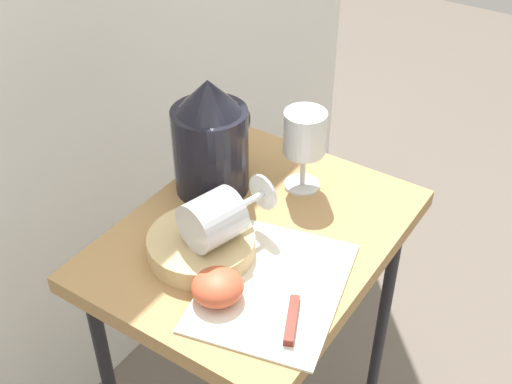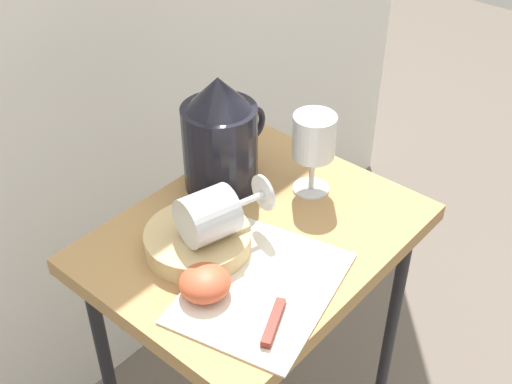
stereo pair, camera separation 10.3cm
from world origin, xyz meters
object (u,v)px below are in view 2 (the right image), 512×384
(basket_tray, at_px, (198,241))
(pitcher, at_px, (220,144))
(knife, at_px, (280,303))
(wine_glass_upright, at_px, (313,140))
(wine_glass_tipped_near, at_px, (210,215))
(apple_half_left, at_px, (205,283))
(table, at_px, (256,269))

(basket_tray, distance_m, pitcher, 0.19)
(knife, bearing_deg, basket_tray, 86.08)
(pitcher, xyz_separation_m, knife, (-0.16, -0.27, -0.08))
(wine_glass_upright, bearing_deg, basket_tray, 170.90)
(wine_glass_tipped_near, height_order, apple_half_left, wine_glass_tipped_near)
(table, bearing_deg, apple_half_left, -166.45)
(table, height_order, wine_glass_upright, wine_glass_upright)
(basket_tray, bearing_deg, knife, -93.92)
(apple_half_left, relative_size, knife, 0.35)
(table, relative_size, knife, 3.29)
(table, distance_m, wine_glass_upright, 0.24)
(apple_half_left, bearing_deg, table, 13.55)
(table, height_order, basket_tray, basket_tray)
(wine_glass_tipped_near, relative_size, knife, 0.72)
(pitcher, distance_m, wine_glass_upright, 0.16)
(basket_tray, xyz_separation_m, knife, (-0.01, -0.18, -0.01))
(wine_glass_upright, distance_m, wine_glass_tipped_near, 0.23)
(pitcher, relative_size, apple_half_left, 2.79)
(basket_tray, height_order, knife, basket_tray)
(wine_glass_upright, xyz_separation_m, knife, (-0.25, -0.14, -0.09))
(basket_tray, xyz_separation_m, pitcher, (0.15, 0.09, 0.07))
(basket_tray, distance_m, apple_half_left, 0.10)
(knife, bearing_deg, apple_half_left, 118.03)
(table, relative_size, basket_tray, 4.28)
(wine_glass_upright, distance_m, apple_half_left, 0.32)
(knife, bearing_deg, pitcher, 58.52)
(pitcher, bearing_deg, knife, -121.48)
(pitcher, distance_m, knife, 0.32)
(wine_glass_upright, bearing_deg, knife, -151.43)
(table, bearing_deg, wine_glass_upright, 0.76)
(wine_glass_tipped_near, xyz_separation_m, knife, (-0.02, -0.16, -0.07))
(apple_half_left, xyz_separation_m, knife, (0.05, -0.10, -0.02))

